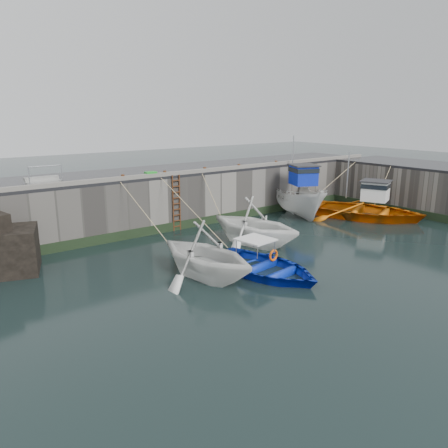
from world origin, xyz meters
TOP-DOWN VIEW (x-y plane):
  - ground at (0.00, 0.00)m, footprint 120.00×120.00m
  - quay_back at (0.00, 12.50)m, footprint 30.00×5.00m
  - road_back at (0.00, 12.50)m, footprint 30.00×5.00m
  - kerb_back at (0.00, 10.15)m, footprint 30.00×0.30m
  - algae_back at (0.00, 9.96)m, footprint 30.00×0.08m
  - algae_right at (11.96, 2.50)m, footprint 0.08×15.00m
  - ladder at (-2.00, 9.91)m, footprint 0.51×0.08m
  - boat_near_white at (-4.87, 2.95)m, footprint 5.02×5.60m
  - boat_near_white_rope at (-4.87, 7.73)m, footprint 0.04×5.24m
  - boat_near_blue at (-2.67, 1.80)m, footprint 4.41×5.74m
  - boat_near_blue_rope at (-2.67, 7.15)m, footprint 0.04×6.27m
  - boat_near_blacktrim at (-0.25, 5.22)m, footprint 5.52×6.07m
  - boat_near_blacktrim_rope at (-0.25, 8.86)m, footprint 0.04×3.46m
  - boat_far_white at (6.47, 8.49)m, footprint 4.67×6.74m
  - boat_far_orange at (9.20, 5.31)m, footprint 7.70×8.83m
  - fish_crate at (-3.35, 10.30)m, footprint 0.62×0.46m
  - railing at (-8.75, 11.25)m, footprint 1.60×1.05m
  - bollard_a at (-5.00, 10.25)m, footprint 0.18×0.18m
  - bollard_b at (-2.50, 10.25)m, footprint 0.18×0.18m
  - bollard_c at (0.20, 10.25)m, footprint 0.18×0.18m
  - bollard_d at (2.80, 10.25)m, footprint 0.18×0.18m
  - bollard_e at (6.00, 10.25)m, footprint 0.18×0.18m

SIDE VIEW (x-z plane):
  - ground at x=0.00m, z-range 0.00..0.00m
  - boat_near_white at x=-4.87m, z-range -1.32..1.32m
  - boat_near_white_rope at x=-4.87m, z-range -1.55..1.55m
  - boat_near_blue at x=-2.67m, z-range -0.55..0.55m
  - boat_near_blue_rope at x=-2.67m, z-range -1.55..1.55m
  - boat_near_blacktrim at x=-0.25m, z-range -1.38..1.38m
  - boat_near_blacktrim_rope at x=-0.25m, z-range -1.55..1.55m
  - algae_back at x=0.00m, z-range 0.00..0.50m
  - algae_right at x=11.96m, z-range 0.00..0.50m
  - boat_far_orange at x=9.20m, z-range -1.77..2.76m
  - boat_far_white at x=6.47m, z-range -1.69..3.75m
  - quay_back at x=0.00m, z-range 0.00..3.00m
  - ladder at x=-2.00m, z-range -0.01..3.19m
  - road_back at x=0.00m, z-range 3.00..3.16m
  - kerb_back at x=0.00m, z-range 3.16..3.36m
  - bollard_a at x=-5.00m, z-range 3.16..3.44m
  - bollard_b at x=-2.50m, z-range 3.16..3.44m
  - bollard_c at x=0.20m, z-range 3.16..3.44m
  - bollard_d at x=2.80m, z-range 3.16..3.44m
  - bollard_e at x=6.00m, z-range 3.16..3.44m
  - fish_crate at x=-3.35m, z-range 3.16..3.45m
  - railing at x=-8.75m, z-range 2.86..3.86m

